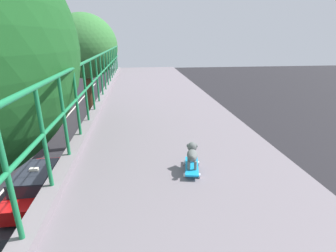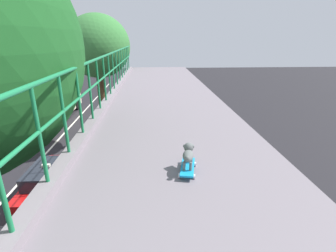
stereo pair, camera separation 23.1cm
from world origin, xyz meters
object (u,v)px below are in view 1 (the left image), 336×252
(toy_skateboard, at_px, (192,167))
(small_dog, at_px, (192,153))
(city_bus, at_px, (33,102))
(car_red_taxi_fifth, at_px, (38,183))

(toy_skateboard, relative_size, small_dog, 1.36)
(city_bus, distance_m, small_dog, 20.90)
(car_red_taxi_fifth, xyz_separation_m, small_dog, (5.33, -7.67, 4.88))
(city_bus, height_order, toy_skateboard, toy_skateboard)
(toy_skateboard, bearing_deg, city_bus, 116.65)
(car_red_taxi_fifth, height_order, toy_skateboard, toy_skateboard)
(car_red_taxi_fifth, height_order, small_dog, small_dog)
(car_red_taxi_fifth, bearing_deg, city_bus, 110.08)
(car_red_taxi_fifth, distance_m, toy_skateboard, 10.48)
(car_red_taxi_fifth, relative_size, city_bus, 0.41)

